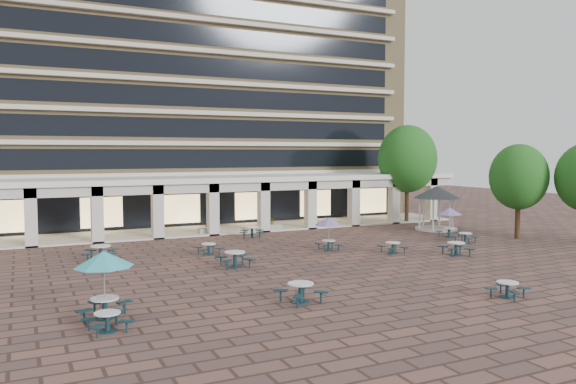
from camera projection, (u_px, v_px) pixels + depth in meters
name	position (u px, v px, depth m)	size (l,w,h in m)	color
ground	(314.00, 261.00, 32.75)	(120.00, 120.00, 0.00)	brown
apartment_building	(191.00, 88.00, 54.78)	(40.00, 15.50, 25.20)	#A18A5B
retail_arcade	(228.00, 193.00, 45.85)	(42.00, 6.60, 4.40)	white
picnic_table_0	(107.00, 320.00, 19.75)	(1.74, 1.74, 0.70)	#122E37
picnic_table_1	(301.00, 291.00, 23.62)	(2.08, 2.08, 0.83)	#122E37
picnic_table_2	(508.00, 288.00, 24.40)	(1.89, 1.89, 0.70)	#122E37
picnic_table_3	(456.00, 247.00, 34.52)	(2.09, 2.09, 0.80)	#122E37
picnic_table_4	(104.00, 262.00, 21.20)	(2.23, 2.23, 2.58)	#122E37
picnic_table_6	(329.00, 223.00, 36.17)	(1.84, 1.84, 2.12)	#122E37
picnic_table_7	(465.00, 237.00, 39.37)	(1.86, 1.86, 0.69)	#122E37
picnic_table_8	(101.00, 251.00, 32.91)	(2.27, 2.27, 0.87)	#122E37
picnic_table_9	(235.00, 258.00, 30.92)	(2.00, 2.00, 0.86)	#122E37
picnic_table_10	(393.00, 247.00, 35.17)	(1.63, 1.63, 0.70)	#122E37
picnic_table_11	(449.00, 212.00, 41.94)	(1.90, 1.90, 2.19)	#122E37
picnic_table_12	(209.00, 248.00, 34.83)	(1.59, 1.59, 0.68)	#122E37
picnic_table_13	(252.00, 231.00, 41.77)	(2.18, 2.18, 0.80)	#122E37
gazebo	(437.00, 197.00, 45.84)	(3.83, 3.83, 3.56)	beige
tree_east_a	(519.00, 177.00, 40.94)	(4.17, 4.17, 6.95)	#432B1A
tree_east_c	(407.00, 159.00, 50.41)	(5.28, 5.28, 8.80)	#432B1A
planter_left	(208.00, 228.00, 43.31)	(1.50, 0.74, 1.21)	gray
planter_right	(272.00, 224.00, 45.63)	(1.50, 0.67, 1.22)	gray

